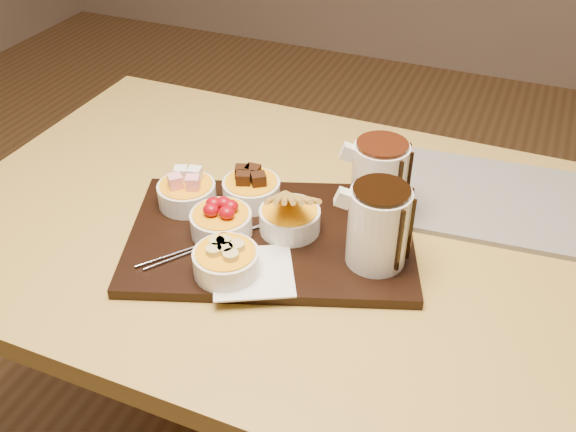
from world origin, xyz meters
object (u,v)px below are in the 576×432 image
at_px(serving_board, 271,237).
at_px(newspaper, 485,198).
at_px(dining_table, 289,266).
at_px(pitcher_milk_chocolate, 379,179).
at_px(pitcher_dark_chocolate, 378,227).
at_px(bowl_strawberries, 221,224).

xyz_separation_m(serving_board, newspaper, (0.31, 0.25, -0.00)).
distance_m(serving_board, newspaper, 0.40).
distance_m(dining_table, pitcher_milk_chocolate, 0.23).
bearing_deg(serving_board, pitcher_dark_chocolate, -19.98).
bearing_deg(pitcher_dark_chocolate, serving_board, 160.02).
height_order(serving_board, bowl_strawberries, bowl_strawberries).
bearing_deg(dining_table, pitcher_milk_chocolate, 27.12).
distance_m(dining_table, newspaper, 0.37).
relative_size(dining_table, pitcher_dark_chocolate, 9.51).
xyz_separation_m(pitcher_milk_chocolate, newspaper, (0.17, 0.13, -0.08)).
height_order(pitcher_dark_chocolate, pitcher_milk_chocolate, same).
height_order(bowl_strawberries, pitcher_milk_chocolate, pitcher_milk_chocolate).
relative_size(dining_table, newspaper, 3.65).
xyz_separation_m(pitcher_dark_chocolate, newspaper, (0.13, 0.25, -0.08)).
bearing_deg(bowl_strawberries, newspaper, 37.00).
xyz_separation_m(dining_table, pitcher_milk_chocolate, (0.13, 0.07, 0.18)).
height_order(pitcher_milk_chocolate, newspaper, pitcher_milk_chocolate).
bearing_deg(pitcher_dark_chocolate, newspaper, 42.81).
bearing_deg(dining_table, bowl_strawberries, -132.27).
height_order(serving_board, pitcher_dark_chocolate, pitcher_dark_chocolate).
xyz_separation_m(dining_table, bowl_strawberries, (-0.08, -0.09, 0.14)).
bearing_deg(dining_table, serving_board, -97.59).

